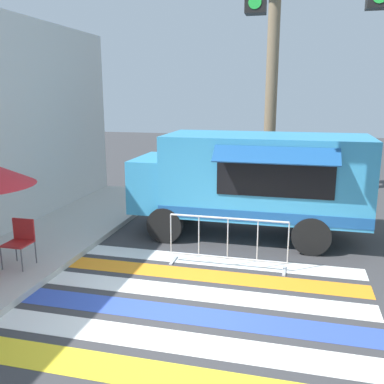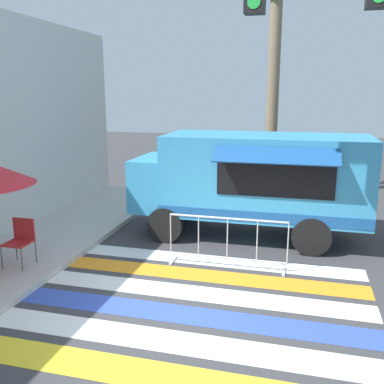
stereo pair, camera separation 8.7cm
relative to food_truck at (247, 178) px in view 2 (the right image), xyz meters
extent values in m
plane|color=#38383A|center=(-0.65, -4.02, -1.44)|extent=(60.00, 60.00, 0.00)
cube|color=yellow|center=(-0.65, -5.58, -1.44)|extent=(6.40, 0.56, 0.01)
cube|color=white|center=(-0.65, -4.82, -1.44)|extent=(6.40, 0.56, 0.01)
cube|color=#334FB2|center=(-0.65, -4.06, -1.44)|extent=(6.40, 0.56, 0.01)
cube|color=white|center=(-0.65, -3.30, -1.44)|extent=(6.40, 0.56, 0.01)
cube|color=orange|center=(-0.65, -2.54, -1.44)|extent=(6.40, 0.56, 0.01)
cube|color=white|center=(-0.65, -1.78, -1.44)|extent=(6.40, 0.56, 0.01)
cube|color=#338CBF|center=(0.42, 0.01, 0.08)|extent=(4.63, 2.01, 1.85)
cube|color=#338CBF|center=(-1.89, 0.01, -0.22)|extent=(1.63, 1.85, 1.25)
cube|color=#1E232D|center=(-2.66, 0.01, 0.09)|extent=(0.06, 1.61, 0.48)
cube|color=black|center=(0.69, -1.01, 0.22)|extent=(2.45, 0.03, 0.83)
cube|color=#194C8C|center=(0.69, -1.22, 0.72)|extent=(2.55, 0.43, 0.31)
cube|color=#194C8C|center=(0.42, -1.00, -0.66)|extent=(4.63, 0.01, 0.24)
cylinder|color=black|center=(-1.76, -0.92, -1.03)|extent=(0.83, 0.22, 0.83)
cylinder|color=black|center=(-1.76, 0.93, -1.03)|extent=(0.83, 0.22, 0.83)
cylinder|color=black|center=(1.51, -0.92, -1.03)|extent=(0.83, 0.22, 0.83)
cylinder|color=black|center=(1.51, 0.93, -1.03)|extent=(0.83, 0.22, 0.83)
cylinder|color=green|center=(0.37, -2.91, 3.30)|extent=(0.20, 0.02, 0.20)
cylinder|color=#4C4C51|center=(-4.19, -3.47, -1.10)|extent=(0.02, 0.02, 0.44)
cylinder|color=#4C4C51|center=(-3.75, -3.47, -1.10)|extent=(0.02, 0.02, 0.44)
cylinder|color=#4C4C51|center=(-4.19, -3.03, -1.10)|extent=(0.02, 0.02, 0.44)
cylinder|color=#4C4C51|center=(-3.75, -3.03, -1.10)|extent=(0.02, 0.02, 0.44)
cube|color=#B22626|center=(-3.97, -3.25, -0.86)|extent=(0.46, 0.46, 0.03)
cube|color=#B22626|center=(-3.97, -3.04, -0.64)|extent=(0.46, 0.03, 0.42)
cylinder|color=#B7BABF|center=(-0.12, -1.99, -0.44)|extent=(2.34, 0.04, 0.04)
cylinder|color=#B7BABF|center=(-0.12, -1.99, -1.26)|extent=(2.34, 0.04, 0.04)
cylinder|color=#B7BABF|center=(-1.29, -1.99, -0.85)|extent=(0.02, 0.02, 0.82)
cylinder|color=#B7BABF|center=(-0.70, -1.99, -0.85)|extent=(0.02, 0.02, 0.82)
cylinder|color=#B7BABF|center=(-0.12, -1.99, -0.85)|extent=(0.02, 0.02, 0.82)
cylinder|color=#B7BABF|center=(0.47, -1.99, -0.85)|extent=(0.02, 0.02, 0.82)
cylinder|color=#B7BABF|center=(1.06, -1.99, -0.85)|extent=(0.02, 0.02, 0.82)
cube|color=#B7BABF|center=(-1.24, -1.99, -1.43)|extent=(0.06, 0.44, 0.03)
cube|color=#B7BABF|center=(1.01, -1.99, -1.43)|extent=(0.06, 0.44, 0.03)
cylinder|color=#7A664C|center=(0.23, 3.96, 2.05)|extent=(0.37, 0.37, 6.99)
camera|label=1|loc=(1.14, -9.95, 1.94)|focal=40.00mm
camera|label=2|loc=(1.22, -9.92, 1.94)|focal=40.00mm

